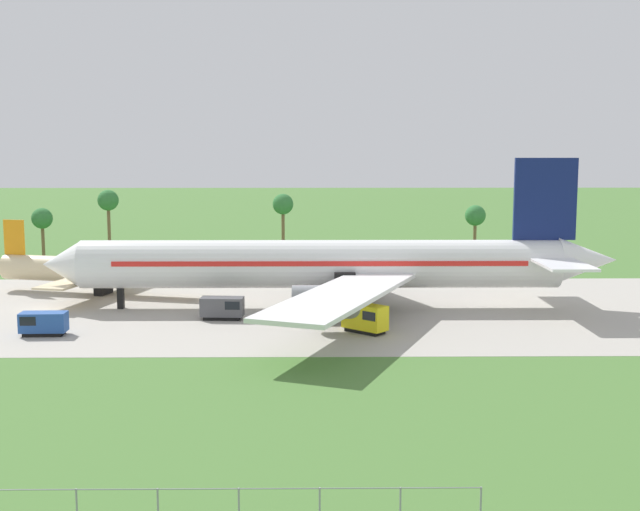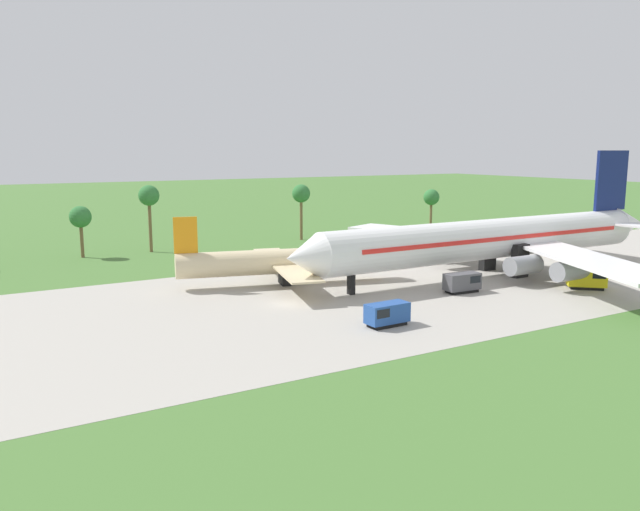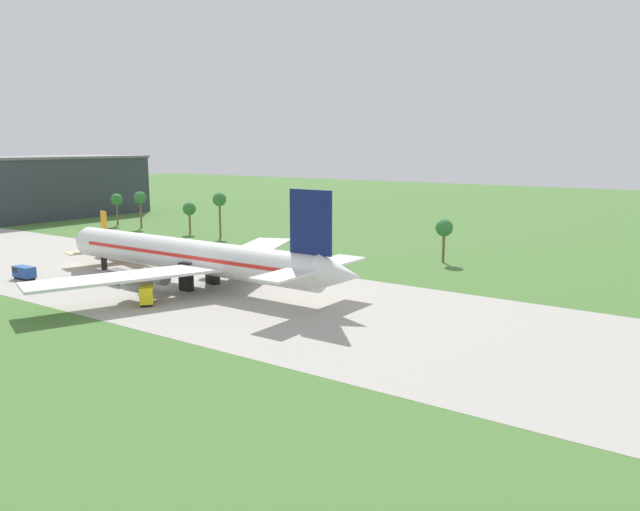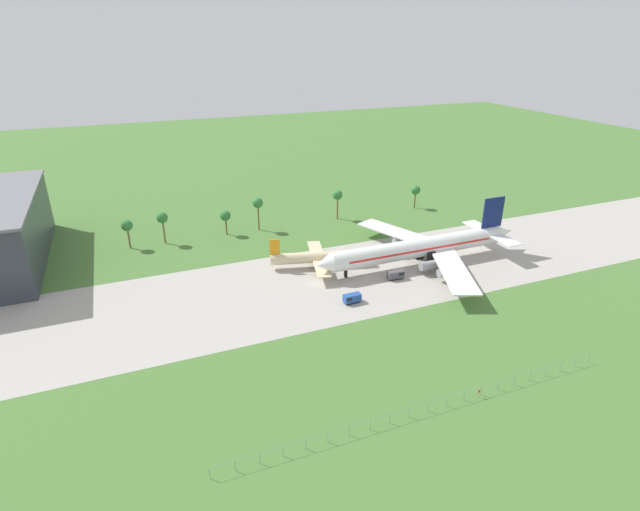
{
  "view_description": "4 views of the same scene",
  "coord_description": "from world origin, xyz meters",
  "px_view_note": "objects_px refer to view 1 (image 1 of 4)",
  "views": [
    {
      "loc": [
        31.61,
        -92.67,
        18.67
      ],
      "look_at": [
        32.62,
        0.54,
        6.3
      ],
      "focal_mm": 45.0,
      "sensor_mm": 36.0,
      "label": 1
    },
    {
      "loc": [
        -32.39,
        -62.98,
        17.77
      ],
      "look_at": [
        4.62,
        0.54,
        5.3
      ],
      "focal_mm": 35.0,
      "sensor_mm": 36.0,
      "label": 2
    },
    {
      "loc": [
        112.24,
        -73.14,
        24.12
      ],
      "look_at": [
        60.62,
        0.54,
        8.12
      ],
      "focal_mm": 35.0,
      "sensor_mm": 36.0,
      "label": 3
    },
    {
      "loc": [
        -45.53,
        -114.05,
        63.95
      ],
      "look_at": [
        3.04,
        5.0,
        6.0
      ],
      "focal_mm": 28.0,
      "sensor_mm": 36.0,
      "label": 4
    }
  ],
  "objects_px": {
    "baggage_tug": "(42,323)",
    "jet_airliner": "(334,264)",
    "regional_aircraft": "(102,271)",
    "fuel_truck": "(224,308)",
    "catering_van": "(366,318)"
  },
  "relations": [
    {
      "from": "baggage_tug",
      "to": "catering_van",
      "type": "height_order",
      "value": "catering_van"
    },
    {
      "from": "jet_airliner",
      "to": "regional_aircraft",
      "type": "bearing_deg",
      "value": 162.38
    },
    {
      "from": "baggage_tug",
      "to": "fuel_truck",
      "type": "bearing_deg",
      "value": 23.29
    },
    {
      "from": "baggage_tug",
      "to": "fuel_truck",
      "type": "distance_m",
      "value": 19.05
    },
    {
      "from": "fuel_truck",
      "to": "catering_van",
      "type": "relative_size",
      "value": 1.0
    },
    {
      "from": "baggage_tug",
      "to": "fuel_truck",
      "type": "relative_size",
      "value": 0.96
    },
    {
      "from": "jet_airliner",
      "to": "fuel_truck",
      "type": "height_order",
      "value": "jet_airliner"
    },
    {
      "from": "jet_airliner",
      "to": "regional_aircraft",
      "type": "xyz_separation_m",
      "value": [
        -29.8,
        9.46,
        -2.12
      ]
    },
    {
      "from": "regional_aircraft",
      "to": "catering_van",
      "type": "xyz_separation_m",
      "value": [
        32.68,
        -22.34,
        -1.55
      ]
    },
    {
      "from": "baggage_tug",
      "to": "jet_airliner",
      "type": "bearing_deg",
      "value": 24.66
    },
    {
      "from": "fuel_truck",
      "to": "baggage_tug",
      "type": "bearing_deg",
      "value": -156.71
    },
    {
      "from": "regional_aircraft",
      "to": "baggage_tug",
      "type": "bearing_deg",
      "value": -90.24
    },
    {
      "from": "regional_aircraft",
      "to": "catering_van",
      "type": "bearing_deg",
      "value": -34.35
    },
    {
      "from": "jet_airliner",
      "to": "baggage_tug",
      "type": "relative_size",
      "value": 14.62
    },
    {
      "from": "regional_aircraft",
      "to": "fuel_truck",
      "type": "height_order",
      "value": "regional_aircraft"
    }
  ]
}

